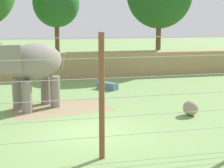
% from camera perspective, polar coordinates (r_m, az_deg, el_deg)
% --- Properties ---
extents(ground_plane, '(120.00, 120.00, 0.00)m').
position_cam_1_polar(ground_plane, '(13.59, -3.55, -8.02)').
color(ground_plane, '#759956').
extents(dirt_patch, '(5.26, 3.64, 0.01)m').
position_cam_1_polar(dirt_patch, '(17.28, -8.49, -3.97)').
color(dirt_patch, '#937F5B').
rests_on(dirt_patch, ground).
extents(embankment_wall, '(36.00, 1.80, 1.83)m').
position_cam_1_polar(embankment_wall, '(25.90, -8.23, 3.07)').
color(embankment_wall, tan).
rests_on(embankment_wall, ground).
extents(elephant, '(4.01, 3.19, 3.29)m').
position_cam_1_polar(elephant, '(16.91, -13.64, 3.04)').
color(elephant, gray).
rests_on(elephant, ground).
extents(enrichment_ball, '(0.71, 0.71, 0.71)m').
position_cam_1_polar(enrichment_ball, '(16.13, 12.97, -3.92)').
color(enrichment_ball, gray).
rests_on(enrichment_ball, ground).
extents(cable_fence, '(12.27, 0.18, 4.00)m').
position_cam_1_polar(cable_fence, '(10.59, -1.50, -2.11)').
color(cable_fence, brown).
rests_on(cable_fence, ground).
extents(feed_trough, '(1.24, 1.42, 0.44)m').
position_cam_1_polar(feed_trough, '(21.51, -0.77, -0.30)').
color(feed_trough, slate).
rests_on(feed_trough, ground).
extents(tree_right_of_centre, '(4.39, 4.39, 8.16)m').
position_cam_1_polar(tree_right_of_centre, '(33.48, -9.30, 13.20)').
color(tree_right_of_centre, brown).
rests_on(tree_right_of_centre, ground).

